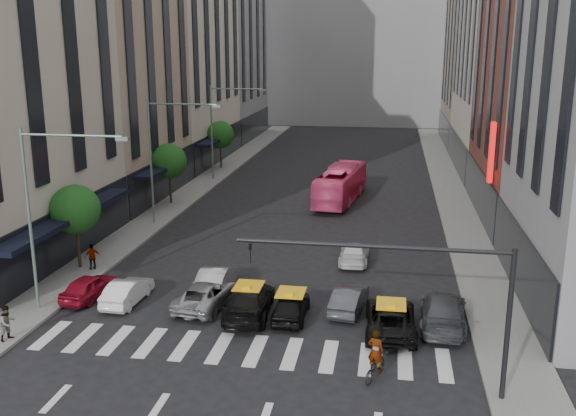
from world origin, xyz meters
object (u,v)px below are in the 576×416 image
at_px(motorcycle, 375,367).
at_px(pedestrian_near, 8,323).
at_px(streetlamp_near, 46,196).
at_px(taxi_left, 249,301).
at_px(pedestrian_far, 92,257).
at_px(car_red, 89,287).
at_px(bus, 341,184).
at_px(car_white_front, 127,291).
at_px(taxi_center, 291,306).
at_px(streetlamp_far, 221,120).
at_px(streetlamp_mid, 163,145).

distance_m(motorcycle, pedestrian_near, 16.20).
distance_m(streetlamp_near, taxi_left, 10.90).
height_order(pedestrian_near, pedestrian_far, pedestrian_near).
bearing_deg(car_red, taxi_left, -177.26).
xyz_separation_m(bus, pedestrian_far, (-12.86, -19.57, -0.56)).
distance_m(car_red, motorcycle, 16.12).
xyz_separation_m(car_white_front, motorcycle, (12.79, -5.70, -0.14)).
xyz_separation_m(streetlamp_near, motorcycle, (15.83, -4.03, -5.41)).
bearing_deg(pedestrian_far, pedestrian_near, 53.97).
xyz_separation_m(taxi_center, bus, (0.40, 24.24, 0.82)).
bearing_deg(taxi_center, taxi_left, -1.72).
xyz_separation_m(streetlamp_far, taxi_center, (11.63, -30.90, -5.24)).
distance_m(streetlamp_mid, car_red, 15.06).
distance_m(car_red, taxi_left, 8.73).
bearing_deg(taxi_center, pedestrian_near, 20.68).
bearing_deg(motorcycle, pedestrian_far, -9.50).
xyz_separation_m(motorcycle, pedestrian_far, (-16.65, 9.80, 0.42)).
height_order(streetlamp_far, taxi_left, streetlamp_far).
bearing_deg(car_red, car_white_front, -178.67).
height_order(streetlamp_near, pedestrian_far, streetlamp_near).
bearing_deg(bus, streetlamp_far, -21.31).
relative_size(streetlamp_mid, car_white_front, 2.33).
xyz_separation_m(taxi_left, pedestrian_far, (-10.36, 4.62, 0.16)).
distance_m(streetlamp_near, motorcycle, 17.21).
bearing_deg(bus, motorcycle, 104.98).
bearing_deg(pedestrian_far, motorcycle, 110.61).
height_order(taxi_left, pedestrian_near, pedestrian_near).
height_order(streetlamp_mid, taxi_center, streetlamp_mid).
distance_m(taxi_left, motorcycle, 8.15).
bearing_deg(motorcycle, bus, -61.65).
distance_m(streetlamp_near, car_white_front, 6.31).
xyz_separation_m(streetlamp_mid, car_red, (0.84, -14.08, -5.26)).
relative_size(taxi_center, pedestrian_near, 2.41).
height_order(streetlamp_near, motorcycle, streetlamp_near).
height_order(taxi_center, bus, bus).
bearing_deg(streetlamp_near, streetlamp_far, 90.00).
relative_size(streetlamp_far, motorcycle, 4.80).
bearing_deg(streetlamp_far, car_white_front, -84.27).
height_order(car_white_front, taxi_center, taxi_center).
height_order(streetlamp_mid, motorcycle, streetlamp_mid).
height_order(streetlamp_mid, pedestrian_far, streetlamp_mid).
xyz_separation_m(streetlamp_far, taxi_left, (9.54, -30.84, -5.15)).
relative_size(car_red, bus, 0.36).
xyz_separation_m(streetlamp_mid, pedestrian_far, (-0.82, -10.23, -4.99)).
bearing_deg(pedestrian_near, taxi_left, -41.59).
bearing_deg(streetlamp_mid, bus, 37.84).
bearing_deg(pedestrian_far, taxi_center, 120.53).
bearing_deg(motorcycle, streetlamp_far, -45.30).
height_order(motorcycle, pedestrian_near, pedestrian_near).
bearing_deg(car_white_front, streetlamp_near, 30.93).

